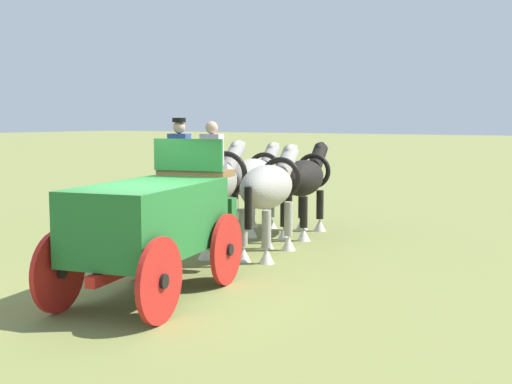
{
  "coord_description": "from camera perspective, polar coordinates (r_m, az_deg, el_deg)",
  "views": [
    {
      "loc": [
        -7.72,
        -6.92,
        2.77
      ],
      "look_at": [
        4.41,
        0.85,
        1.2
      ],
      "focal_mm": 47.11,
      "sensor_mm": 36.0,
      "label": 1
    }
  ],
  "objects": [
    {
      "name": "ground_plane",
      "position": [
        10.73,
        -9.0,
        -8.82
      ],
      "size": [
        220.0,
        220.0,
        0.0
      ],
      "primitive_type": "plane",
      "color": "olive"
    },
    {
      "name": "draft_horse_rear_near",
      "position": [
        14.11,
        -3.9,
        0.67
      ],
      "size": [
        3.16,
        1.44,
        2.28
      ],
      "color": "#9E998E",
      "rests_on": "ground"
    },
    {
      "name": "draft_horse_rear_off",
      "position": [
        13.66,
        1.12,
        0.24
      ],
      "size": [
        3.02,
        1.3,
        2.22
      ],
      "color": "#9E998E",
      "rests_on": "ground"
    },
    {
      "name": "draft_horse_lead_off",
      "position": [
        16.13,
        4.16,
        1.04
      ],
      "size": [
        3.07,
        1.28,
        2.18
      ],
      "color": "black",
      "rests_on": "ground"
    },
    {
      "name": "show_wagon",
      "position": [
        10.62,
        -8.69,
        -2.29
      ],
      "size": [
        5.88,
        2.43,
        2.79
      ],
      "color": "#236B2D",
      "rests_on": "ground"
    },
    {
      "name": "draft_horse_lead_near",
      "position": [
        16.53,
        -0.19,
        1.12
      ],
      "size": [
        3.06,
        1.34,
        2.16
      ],
      "color": "#9E998E",
      "rests_on": "ground"
    }
  ]
}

